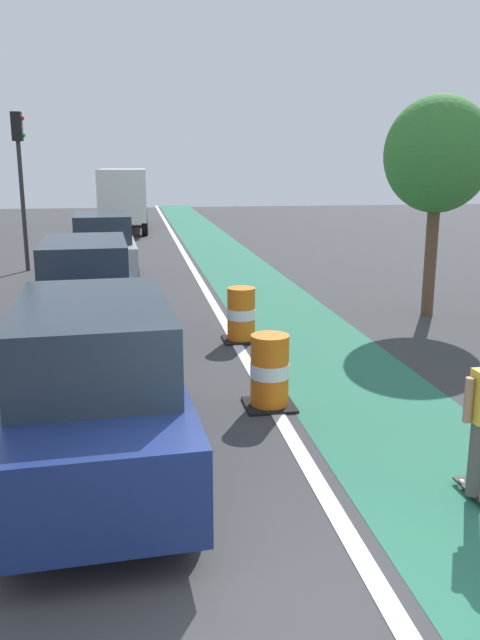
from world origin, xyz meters
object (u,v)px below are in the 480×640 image
object	(u,v)px
parked_suv_second	(86,290)
traffic_barrel_front	(270,372)
street_tree_sidewalk	(438,156)
delivery_truck_down_block	(124,196)
parked_suv_third	(104,247)
traffic_barrel_mid	(241,315)
parked_suv_nearest	(96,389)
traffic_light_corner	(20,163)

from	to	relation	value
parked_suv_second	traffic_barrel_front	xyz separation A→B (m)	(2.87, -4.19, -0.50)
street_tree_sidewalk	parked_suv_second	bearing A→B (deg)	-172.31
delivery_truck_down_block	parked_suv_second	bearing A→B (deg)	-91.38
parked_suv_third	traffic_barrel_mid	bearing A→B (deg)	-68.13
parked_suv_second	traffic_barrel_mid	distance (m)	3.14
parked_suv_second	delivery_truck_down_block	distance (m)	22.00
parked_suv_second	parked_suv_third	bearing A→B (deg)	89.47
parked_suv_nearest	parked_suv_second	distance (m)	5.98
parked_suv_nearest	parked_suv_second	world-z (taller)	same
parked_suv_second	traffic_barrel_mid	bearing A→B (deg)	-9.71
traffic_barrel_front	delivery_truck_down_block	world-z (taller)	delivery_truck_down_block
delivery_truck_down_block	traffic_light_corner	bearing A→B (deg)	-103.76
parked_suv_nearest	traffic_light_corner	bearing A→B (deg)	101.36
traffic_barrel_mid	street_tree_sidewalk	distance (m)	5.89
traffic_barrel_front	delivery_truck_down_block	distance (m)	26.31
street_tree_sidewalk	traffic_barrel_mid	bearing A→B (deg)	-161.60
traffic_barrel_front	traffic_light_corner	world-z (taller)	traffic_light_corner
parked_suv_nearest	parked_suv_second	size ratio (longest dim) A/B	1.00
parked_suv_third	traffic_barrel_front	xyz separation A→B (m)	(2.81, -11.12, -0.50)
delivery_truck_down_block	parked_suv_nearest	bearing A→B (deg)	-90.05
traffic_barrel_mid	traffic_light_corner	size ratio (longest dim) A/B	0.21
traffic_barrel_mid	street_tree_sidewalk	world-z (taller)	street_tree_sidewalk
traffic_light_corner	delivery_truck_down_block	bearing A→B (deg)	76.24
parked_suv_nearest	parked_suv_second	xyz separation A→B (m)	(-0.50, 5.96, 0.00)
parked_suv_third	traffic_light_corner	size ratio (longest dim) A/B	0.92
traffic_barrel_mid	traffic_light_corner	xyz separation A→B (m)	(-5.62, 9.85, 2.97)
parked_suv_third	street_tree_sidewalk	distance (m)	10.06
traffic_barrel_front	delivery_truck_down_block	xyz separation A→B (m)	(-2.34, 26.17, 1.31)
parked_suv_second	delivery_truck_down_block	bearing A→B (deg)	88.62
parked_suv_nearest	traffic_barrel_mid	world-z (taller)	parked_suv_nearest
traffic_barrel_front	traffic_light_corner	distance (m)	14.87
traffic_barrel_mid	parked_suv_nearest	bearing A→B (deg)	-115.15
traffic_barrel_mid	parked_suv_second	bearing A→B (deg)	170.29
traffic_light_corner	traffic_barrel_front	bearing A→B (deg)	-68.08
parked_suv_nearest	street_tree_sidewalk	xyz separation A→B (m)	(7.29, 7.01, 2.63)
parked_suv_third	delivery_truck_down_block	bearing A→B (deg)	88.22
parked_suv_third	street_tree_sidewalk	xyz separation A→B (m)	(7.73, -5.88, 2.63)
parked_suv_second	street_tree_sidewalk	world-z (taller)	street_tree_sidewalk
traffic_barrel_front	traffic_light_corner	bearing A→B (deg)	111.92
parked_suv_second	parked_suv_third	world-z (taller)	same
parked_suv_nearest	parked_suv_third	world-z (taller)	same
parked_suv_nearest	street_tree_sidewalk	bearing A→B (deg)	43.90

